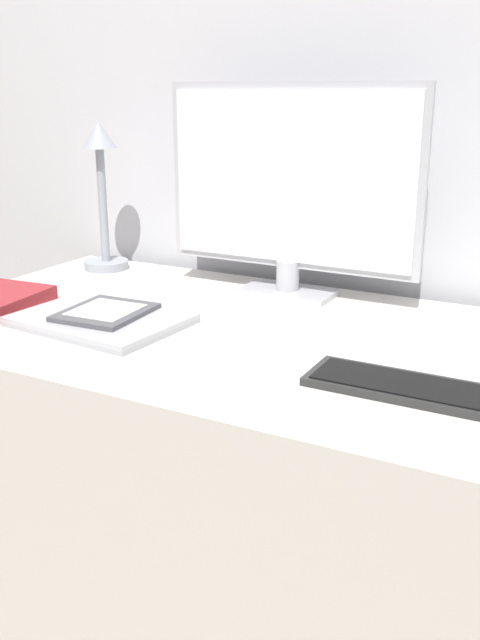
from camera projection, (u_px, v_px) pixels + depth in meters
name	position (u px, v px, depth m)	size (l,w,h in m)	color
wall_back	(350.00, 68.00, 1.48)	(3.60, 0.05, 2.40)	silver
desk	(259.00, 511.00, 1.39)	(1.35, 0.70, 0.74)	silver
monitor	(290.00, 187.00, 1.45)	(0.55, 0.11, 0.43)	#B7B7BC
keyboard	(421.00, 390.00, 1.02)	(0.33, 0.11, 0.01)	#282828
laptop	(101.00, 320.00, 1.32)	(0.32, 0.24, 0.02)	#A3A3A8
ereader	(106.00, 312.00, 1.32)	(0.15, 0.17, 0.01)	#4C4C51
desk_lamp	(102.00, 187.00, 1.68)	(0.11, 0.11, 0.35)	#999EA8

